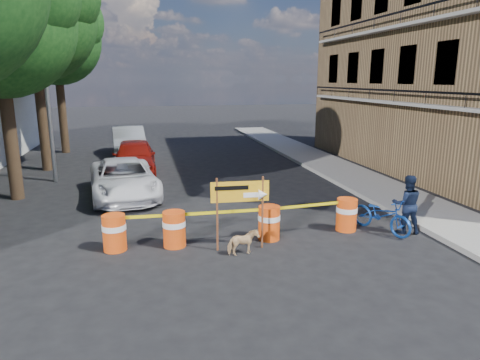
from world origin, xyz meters
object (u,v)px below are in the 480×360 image
barrel_mid_right (269,222)px  dog (243,243)px  barrel_far_right (347,214)px  sedan_silver (129,141)px  pedestrian (407,204)px  sedan_red (134,157)px  bicycle (383,199)px  barrel_mid_left (174,228)px  detour_sign (247,197)px  suv_white (124,179)px  barrel_far_left (114,232)px

barrel_mid_right → dog: barrel_mid_right is taller
barrel_far_right → sedan_silver: size_ratio=0.19×
pedestrian → sedan_red: size_ratio=0.36×
pedestrian → bicycle: 0.66m
barrel_mid_left → barrel_far_right: size_ratio=1.00×
dog → sedan_silver: bearing=0.7°
detour_sign → barrel_mid_right: bearing=39.0°
bicycle → barrel_mid_right: bearing=153.3°
barrel_far_right → suv_white: 7.87m
barrel_far_right → suv_white: suv_white is taller
barrel_far_right → sedan_silver: bearing=114.3°
dog → barrel_far_right: bearing=-82.4°
barrel_mid_right → suv_white: 6.42m
pedestrian → sedan_silver: bearing=-44.0°
pedestrian → barrel_mid_right: bearing=12.9°
dog → barrel_far_left: bearing=61.2°
pedestrian → detour_sign: bearing=20.1°
barrel_far_left → dog: size_ratio=1.22×
barrel_mid_left → sedan_red: 9.02m
barrel_far_left → barrel_mid_left: (1.45, -0.06, 0.00)m
bicycle → sedan_red: bicycle is taller
barrel_mid_right → detour_sign: 1.22m
sedan_silver → barrel_mid_left: bearing=-88.8°
bicycle → dog: bicycle is taller
barrel_mid_left → barrel_far_left: bearing=177.6°
barrel_far_right → pedestrian: size_ratio=0.56×
sedan_red → sedan_silver: sedan_silver is taller
pedestrian → bicycle: size_ratio=0.87×
barrel_mid_right → pedestrian: pedestrian is taller
detour_sign → pedestrian: detour_sign is taller
barrel_mid_left → barrel_far_right: same height
barrel_far_left → sedan_red: bearing=87.8°
barrel_far_left → detour_sign: size_ratio=0.49×
barrel_mid_left → suv_white: bearing=105.5°
pedestrian → suv_white: 9.38m
barrel_far_left → barrel_mid_right: 3.89m
barrel_far_left → bicycle: 7.07m
barrel_mid_right → bicycle: bearing=-2.2°
sedan_red → barrel_mid_left: bearing=-82.9°
barrel_mid_left → sedan_silver: sedan_silver is taller
barrel_mid_left → suv_white: (-1.41, 5.07, 0.19)m
barrel_far_right → dog: (-3.18, -1.06, -0.16)m
barrel_far_left → bicycle: (7.05, -0.23, 0.45)m
barrel_far_left → barrel_mid_left: same height
pedestrian → sedan_silver: size_ratio=0.34×
bicycle → sedan_red: (-6.71, 9.12, -0.16)m
barrel_mid_left → pedestrian: 6.25m
barrel_mid_left → sedan_red: size_ratio=0.20×
barrel_mid_left → barrel_mid_right: bearing=-1.2°
barrel_far_left → sedan_silver: sedan_silver is taller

